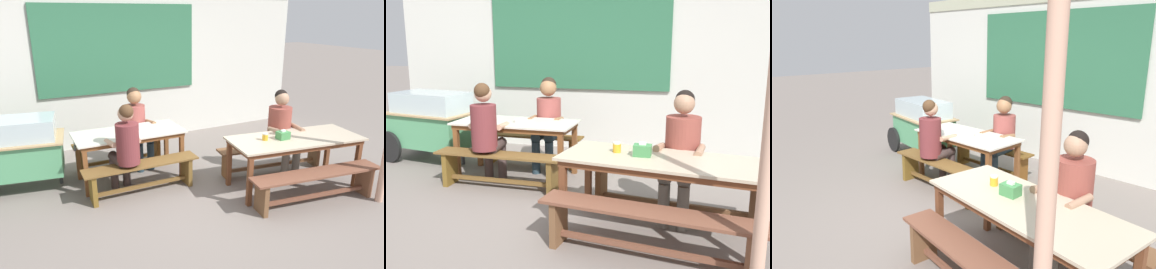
# 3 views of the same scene
# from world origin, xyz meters

# --- Properties ---
(ground_plane) EXTENTS (40.00, 40.00, 0.00)m
(ground_plane) POSITION_xyz_m (0.00, 0.00, 0.00)
(ground_plane) COLOR slate
(backdrop_wall) EXTENTS (6.85, 0.23, 2.81)m
(backdrop_wall) POSITION_xyz_m (-0.02, 2.65, 1.48)
(backdrop_wall) COLOR silver
(backdrop_wall) RESTS_ON ground_plane
(dining_table_far) EXTENTS (1.55, 0.73, 0.72)m
(dining_table_far) POSITION_xyz_m (-0.73, 0.97, 0.64)
(dining_table_far) COLOR silver
(dining_table_far) RESTS_ON ground_plane
(dining_table_near) EXTENTS (1.91, 0.99, 0.72)m
(dining_table_near) POSITION_xyz_m (1.21, -0.31, 0.65)
(dining_table_near) COLOR #C4B398
(dining_table_near) RESTS_ON ground_plane
(bench_far_back) EXTENTS (1.46, 0.29, 0.43)m
(bench_far_back) POSITION_xyz_m (-0.72, 1.50, 0.28)
(bench_far_back) COLOR brown
(bench_far_back) RESTS_ON ground_plane
(bench_far_front) EXTENTS (1.57, 0.32, 0.43)m
(bench_far_front) POSITION_xyz_m (-0.73, 0.44, 0.29)
(bench_far_front) COLOR brown
(bench_far_front) RESTS_ON ground_plane
(bench_near_back) EXTENTS (1.79, 0.52, 0.43)m
(bench_near_back) POSITION_xyz_m (1.29, 0.21, 0.30)
(bench_near_back) COLOR brown
(bench_near_back) RESTS_ON ground_plane
(food_cart) EXTENTS (1.62, 0.96, 1.00)m
(food_cart) POSITION_xyz_m (-2.21, 1.35, 0.59)
(food_cart) COLOR #539F6B
(food_cart) RESTS_ON ground_plane
(person_right_near_table) EXTENTS (0.49, 0.60, 1.28)m
(person_right_near_table) POSITION_xyz_m (1.36, 0.14, 0.72)
(person_right_near_table) COLOR #6B645A
(person_right_near_table) RESTS_ON ground_plane
(person_left_back_turned) EXTENTS (0.44, 0.54, 1.26)m
(person_left_back_turned) POSITION_xyz_m (-0.92, 0.51, 0.70)
(person_left_back_turned) COLOR #453633
(person_left_back_turned) RESTS_ON ground_plane
(person_center_facing) EXTENTS (0.46, 0.58, 1.25)m
(person_center_facing) POSITION_xyz_m (-0.46, 1.43, 0.71)
(person_center_facing) COLOR #273A45
(person_center_facing) RESTS_ON ground_plane
(tissue_box) EXTENTS (0.16, 0.13, 0.13)m
(tissue_box) POSITION_xyz_m (1.03, -0.27, 0.77)
(tissue_box) COLOR #41894B
(tissue_box) RESTS_ON dining_table_near
(condiment_jar) EXTENTS (0.08, 0.08, 0.10)m
(condiment_jar) POSITION_xyz_m (0.78, -0.20, 0.77)
(condiment_jar) COLOR gold
(condiment_jar) RESTS_ON dining_table_near
(soup_bowl) EXTENTS (0.18, 0.18, 0.04)m
(soup_bowl) POSITION_xyz_m (-0.64, 0.93, 0.74)
(soup_bowl) COLOR silver
(soup_bowl) RESTS_ON dining_table_far
(wooden_support_post) EXTENTS (0.09, 0.09, 2.24)m
(wooden_support_post) POSITION_xyz_m (1.93, -1.18, 1.12)
(wooden_support_post) COLOR tan
(wooden_support_post) RESTS_ON ground_plane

